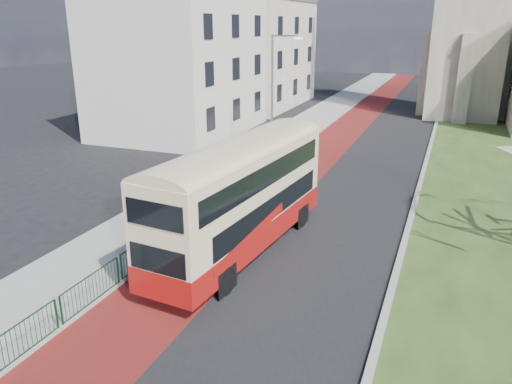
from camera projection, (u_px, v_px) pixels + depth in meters
The scene contains 11 objects.
ground at pixel (221, 273), 18.61m from camera, with size 160.00×160.00×0.00m, color black.
road_carriageway at pixel (360, 153), 35.70m from camera, with size 9.00×120.00×0.01m, color black.
bus_lane at pixel (323, 150), 36.64m from camera, with size 3.40×120.00×0.01m, color #591414.
pavement_west at pixel (274, 144), 37.94m from camera, with size 4.00×120.00×0.12m, color gray.
kerb_west at pixel (299, 147), 37.24m from camera, with size 0.25×120.00×0.13m, color #999993.
kerb_east at pixel (429, 152), 35.85m from camera, with size 0.25×80.00×0.13m, color #999993.
pedestrian_railing at pixel (200, 212), 22.98m from camera, with size 0.07×24.00×1.12m.
street_block_near at pixel (180, 53), 40.75m from camera, with size 10.30×14.30×13.00m.
street_block_far at pixel (252, 52), 55.09m from camera, with size 10.30×16.30×11.50m.
streetlamp at pixel (274, 88), 34.49m from camera, with size 2.13×0.18×8.00m.
bus at pixel (241, 193), 19.52m from camera, with size 3.52×10.79×4.43m.
Camera 1 is at (7.32, -15.01, 8.84)m, focal length 35.00 mm.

